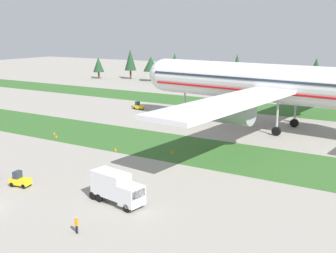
{
  "coord_description": "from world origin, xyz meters",
  "views": [
    {
      "loc": [
        40.39,
        -26.49,
        19.33
      ],
      "look_at": [
        5.77,
        30.65,
        4.0
      ],
      "focal_mm": 45.09,
      "sensor_mm": 36.0,
      "label": 1
    }
  ],
  "objects": [
    {
      "name": "taxiway_marker_1",
      "position": [
        -1.39,
        25.83,
        0.32
      ],
      "size": [
        0.44,
        0.44,
        0.64
      ],
      "primitive_type": "cone",
      "color": "orange",
      "rests_on": "ground"
    },
    {
      "name": "catering_truck",
      "position": [
        12.04,
        8.97,
        1.95
      ],
      "size": [
        7.22,
        3.3,
        3.58
      ],
      "rotation": [
        0.0,
        0.0,
        -1.72
      ],
      "color": "silver",
      "rests_on": "ground"
    },
    {
      "name": "ground_crew_marshaller",
      "position": [
        7.71,
        13.37,
        0.95
      ],
      "size": [
        0.36,
        0.55,
        1.74
      ],
      "rotation": [
        0.0,
        0.0,
        1.34
      ],
      "color": "black",
      "rests_on": "ground"
    },
    {
      "name": "airliner",
      "position": [
        15.9,
        54.26,
        9.2
      ],
      "size": [
        61.88,
        76.71,
        25.62
      ],
      "rotation": [
        0.0,
        0.0,
        1.46
      ],
      "color": "silver",
      "rests_on": "ground"
    },
    {
      "name": "grass_strip_far",
      "position": [
        0.0,
        75.94,
        0.0
      ],
      "size": [
        320.0,
        15.52,
        0.01
      ],
      "primitive_type": "cube",
      "color": "#336028",
      "rests_on": "ground"
    },
    {
      "name": "baggage_tug",
      "position": [
        -1.73,
        6.87,
        0.81
      ],
      "size": [
        2.78,
        1.73,
        1.97
      ],
      "rotation": [
        0.0,
        0.0,
        -1.4
      ],
      "color": "yellow",
      "rests_on": "ground"
    },
    {
      "name": "pushback_tractor",
      "position": [
        -19.47,
        58.09,
        0.81
      ],
      "size": [
        2.72,
        1.57,
        1.97
      ],
      "rotation": [
        0.0,
        0.0,
        4.6
      ],
      "color": "yellow",
      "rests_on": "ground"
    },
    {
      "name": "distant_tree_line",
      "position": [
        -2.54,
        108.88,
        6.57
      ],
      "size": [
        153.26,
        10.02,
        11.79
      ],
      "color": "#4C3823",
      "rests_on": "ground"
    },
    {
      "name": "ground_crew_loader",
      "position": [
        13.24,
        1.17,
        0.95
      ],
      "size": [
        0.5,
        0.36,
        1.74
      ],
      "rotation": [
        0.0,
        0.0,
        2.64
      ],
      "color": "black",
      "rests_on": "ground"
    },
    {
      "name": "grass_strip_near",
      "position": [
        0.0,
        32.9,
        0.0
      ],
      "size": [
        320.0,
        15.52,
        0.01
      ],
      "primitive_type": "cube",
      "color": "#336028",
      "rests_on": "ground"
    },
    {
      "name": "taxiway_marker_2",
      "position": [
        7.29,
        29.29,
        0.33
      ],
      "size": [
        0.44,
        0.44,
        0.66
      ],
      "primitive_type": "cone",
      "color": "orange",
      "rests_on": "ground"
    },
    {
      "name": "taxiway_marker_0",
      "position": [
        -16.24,
        27.22,
        0.24
      ],
      "size": [
        0.44,
        0.44,
        0.47
      ],
      "primitive_type": "cone",
      "color": "orange",
      "rests_on": "ground"
    },
    {
      "name": "taxiway_marker_3",
      "position": [
        -18.11,
        28.51,
        0.29
      ],
      "size": [
        0.44,
        0.44,
        0.57
      ],
      "primitive_type": "cone",
      "color": "orange",
      "rests_on": "ground"
    }
  ]
}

